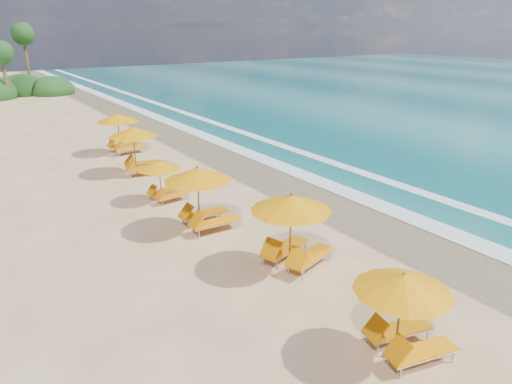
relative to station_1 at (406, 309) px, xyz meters
The scene contains 9 objects.
ground 9.40m from the station_1, 78.91° to the left, with size 160.00×160.00×0.00m, color #DBB381.
wet_sand 10.90m from the station_1, 57.63° to the left, with size 4.00×160.00×0.01m, color #7C6849.
surf_foam 12.54m from the station_1, 47.10° to the left, with size 4.00×160.00×0.01m.
station_1 is the anchor object (origin of this frame).
station_2 5.09m from the station_1, 83.56° to the left, with size 3.39×3.31×2.68m.
station_3 9.48m from the station_1, 92.85° to the left, with size 2.89×2.67×2.64m.
station_4 13.32m from the station_1, 92.32° to the left, with size 2.32×2.19×2.00m.
station_5 18.04m from the station_1, 89.78° to the left, with size 3.29×3.17×2.68m.
station_6 22.86m from the station_1, 88.10° to the left, with size 3.00×2.82×2.62m.
Camera 1 is at (-10.03, -15.09, 7.65)m, focal length 32.80 mm.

